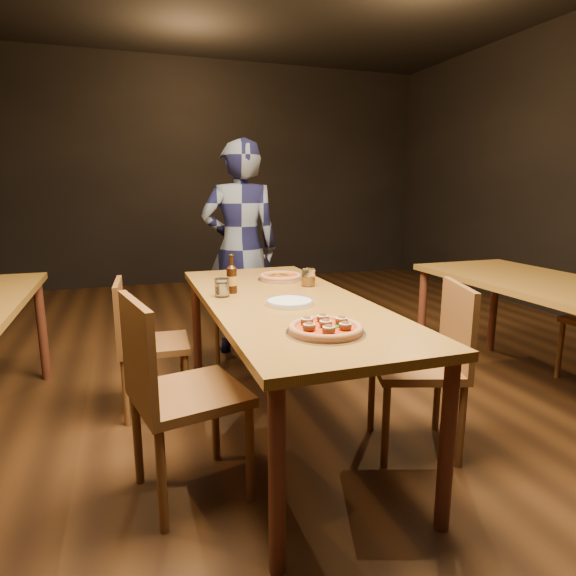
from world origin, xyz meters
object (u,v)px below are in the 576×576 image
object	(u,v)px
pizza_margherita	(281,277)
diner	(241,249)
chair_main_nw	(190,392)
chair_end	(240,305)
amber_glass	(308,278)
table_right	(564,297)
table_main	(285,312)
chair_main_e	(416,365)
plate_stack	(290,302)
beer_bottle	(232,280)
pizza_meatball	(326,328)
chair_main_sw	(154,343)
water_glass	(222,288)

from	to	relation	value
pizza_margherita	diner	xyz separation A→B (m)	(-0.05, 0.88, 0.08)
chair_main_nw	diner	bearing A→B (deg)	-32.10
diner	chair_main_nw	bearing A→B (deg)	75.60
chair_end	amber_glass	xyz separation A→B (m)	(0.19, -0.99, 0.39)
table_right	chair_main_nw	world-z (taller)	chair_main_nw
table_main	chair_end	xyz separation A→B (m)	(0.05, 1.27, -0.26)
chair_main_e	plate_stack	world-z (taller)	chair_main_e
table_right	beer_bottle	world-z (taller)	beer_bottle
chair_main_e	chair_main_nw	bearing A→B (deg)	-71.50
pizza_meatball	amber_glass	distance (m)	0.94
chair_main_nw	chair_main_sw	size ratio (longest dim) A/B	1.12
table_right	chair_end	bearing A→B (deg)	138.29
chair_main_nw	water_glass	xyz separation A→B (m)	(0.26, 0.55, 0.33)
chair_main_e	pizza_margherita	xyz separation A→B (m)	(-0.42, 0.90, 0.32)
amber_glass	diner	xyz separation A→B (m)	(-0.14, 1.13, 0.04)
water_glass	diner	distance (m)	1.31
beer_bottle	water_glass	distance (m)	0.11
pizza_meatball	plate_stack	world-z (taller)	pizza_meatball
chair_main_sw	water_glass	size ratio (longest dim) A/B	8.57
chair_main_e	chair_end	distance (m)	1.72
chair_main_e	chair_end	bearing A→B (deg)	-144.58
chair_end	pizza_margherita	size ratio (longest dim) A/B	2.88
chair_end	diner	bearing A→B (deg)	90.55
chair_main_e	diner	world-z (taller)	diner
beer_bottle	plate_stack	bearing A→B (deg)	-59.17
table_right	water_glass	size ratio (longest dim) A/B	20.38
chair_main_sw	beer_bottle	distance (m)	0.64
chair_main_sw	water_glass	xyz separation A→B (m)	(0.35, -0.34, 0.38)
table_right	chair_main_nw	xyz separation A→B (m)	(-2.26, -0.18, -0.21)
chair_main_nw	beer_bottle	xyz separation A→B (m)	(0.33, 0.62, 0.36)
chair_main_sw	diner	world-z (taller)	diner
table_right	chair_main_sw	size ratio (longest dim) A/B	2.38
chair_main_e	diner	size ratio (longest dim) A/B	0.54
table_main	plate_stack	size ratio (longest dim) A/B	8.44
beer_bottle	chair_main_sw	bearing A→B (deg)	147.97
chair_main_nw	water_glass	bearing A→B (deg)	-37.18
table_main	amber_glass	size ratio (longest dim) A/B	19.59
chair_main_nw	chair_main_e	world-z (taller)	chair_main_nw
chair_main_nw	beer_bottle	world-z (taller)	beer_bottle
table_main	pizza_meatball	size ratio (longest dim) A/B	6.22
pizza_margherita	pizza_meatball	bearing A→B (deg)	-98.85
diner	chair_main_sw	bearing A→B (deg)	56.18
pizza_meatball	beer_bottle	bearing A→B (deg)	102.84
plate_stack	water_glass	bearing A→B (deg)	134.90
plate_stack	chair_main_nw	bearing A→B (deg)	-153.97
chair_main_e	pizza_meatball	world-z (taller)	chair_main_e
table_main	plate_stack	bearing A→B (deg)	-97.27
beer_bottle	water_glass	size ratio (longest dim) A/B	2.13
pizza_margherita	amber_glass	distance (m)	0.27
chair_main_e	water_glass	distance (m)	1.08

